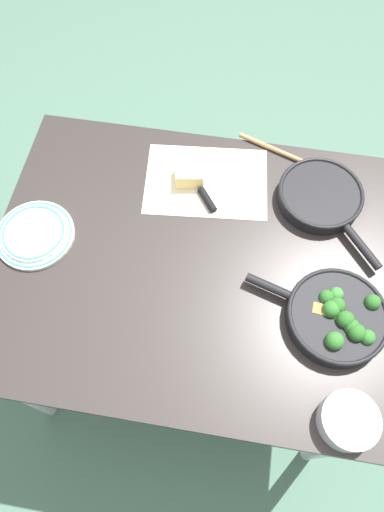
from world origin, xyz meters
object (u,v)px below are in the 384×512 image
at_px(prep_bowl_steel, 348,421).
at_px(skillet_broccoli, 337,317).
at_px(dinner_plate_stack, 34,235).
at_px(grater_knife, 200,189).
at_px(wooden_spoon, 302,161).
at_px(skillet_eggs, 321,197).
at_px(cheese_block, 189,175).

bearing_deg(prep_bowl_steel, skillet_broccoli, -82.49).
bearing_deg(dinner_plate_stack, grater_knife, -152.01).
xyz_separation_m(wooden_spoon, grater_knife, (0.30, 0.16, 0.00)).
height_order(skillet_eggs, cheese_block, cheese_block).
xyz_separation_m(skillet_eggs, prep_bowl_steel, (-0.09, 0.63, 0.00)).
bearing_deg(wooden_spoon, skillet_eggs, -46.33).
relative_size(grater_knife, dinner_plate_stack, 0.96).
bearing_deg(grater_knife, dinner_plate_stack, 81.88).
xyz_separation_m(skillet_broccoli, wooden_spoon, (0.12, -0.51, -0.02)).
relative_size(cheese_block, prep_bowl_steel, 0.67).
bearing_deg(cheese_block, wooden_spoon, -160.12).
bearing_deg(grater_knife, cheese_block, 12.34).
relative_size(grater_knife, prep_bowl_steel, 1.57).
distance_m(skillet_broccoli, wooden_spoon, 0.53).
distance_m(skillet_eggs, wooden_spoon, 0.15).
relative_size(wooden_spoon, prep_bowl_steel, 2.44).
bearing_deg(skillet_broccoli, grater_knife, -23.48).
bearing_deg(grater_knife, wooden_spoon, -98.65).
distance_m(cheese_block, prep_bowl_steel, 0.81).
distance_m(wooden_spoon, cheese_block, 0.36).
relative_size(grater_knife, cheese_block, 2.35).
distance_m(dinner_plate_stack, prep_bowl_steel, 0.97).
distance_m(skillet_eggs, cheese_block, 0.40).
bearing_deg(skillet_eggs, skillet_broccoli, -29.42).
xyz_separation_m(wooden_spoon, prep_bowl_steel, (-0.15, 0.77, 0.02)).
bearing_deg(wooden_spoon, skillet_broccoli, -57.14).
height_order(skillet_eggs, wooden_spoon, skillet_eggs).
height_order(wooden_spoon, cheese_block, cheese_block).
height_order(wooden_spoon, grater_knife, grater_knife).
bearing_deg(skillet_eggs, wooden_spoon, 165.62).
relative_size(skillet_broccoli, wooden_spoon, 1.12).
xyz_separation_m(skillet_broccoli, dinner_plate_stack, (0.87, -0.12, -0.02)).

